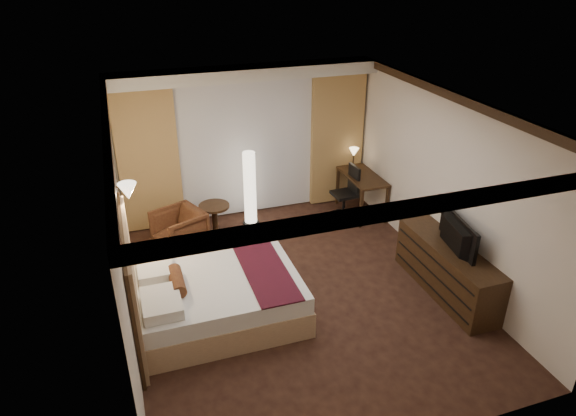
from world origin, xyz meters
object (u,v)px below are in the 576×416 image
object	(u,v)px
office_chair	(344,192)
side_table	(215,220)
floor_lamp	(250,189)
desk	(361,194)
bed	(220,297)
armchair	(179,228)
dresser	(447,269)
television	(452,228)

from	to	relation	value
office_chair	side_table	bearing A→B (deg)	174.29
floor_lamp	desk	size ratio (longest dim) A/B	1.22
bed	office_chair	distance (m)	3.45
armchair	side_table	world-z (taller)	armchair
floor_lamp	desk	distance (m)	2.08
armchair	desk	xyz separation A→B (m)	(3.35, 0.21, 0.01)
desk	side_table	bearing A→B (deg)	179.25
desk	dresser	size ratio (longest dim) A/B	0.59
bed	floor_lamp	xyz separation A→B (m)	(1.06, 2.39, 0.38)
side_table	desk	bearing A→B (deg)	-0.75
dresser	office_chair	bearing A→B (deg)	99.26
office_chair	dresser	world-z (taller)	office_chair
armchair	television	world-z (taller)	television
bed	television	world-z (taller)	television
television	armchair	bearing A→B (deg)	63.88
armchair	floor_lamp	size ratio (longest dim) A/B	0.53
side_table	dresser	size ratio (longest dim) A/B	0.30
dresser	television	world-z (taller)	television
bed	armchair	size ratio (longest dim) A/B	2.85
desk	television	size ratio (longest dim) A/B	1.11
side_table	bed	bearing A→B (deg)	-99.87
armchair	floor_lamp	distance (m)	1.42
bed	armchair	world-z (taller)	armchair
desk	dresser	distance (m)	2.62
floor_lamp	dresser	world-z (taller)	floor_lamp
armchair	office_chair	xyz separation A→B (m)	(2.98, 0.16, 0.13)
office_chair	bed	bearing A→B (deg)	-146.05
armchair	office_chair	world-z (taller)	office_chair
floor_lamp	office_chair	distance (m)	1.71
side_table	television	bearing A→B (deg)	-44.16
bed	armchair	xyz separation A→B (m)	(-0.25, 1.94, 0.06)
floor_lamp	dresser	distance (m)	3.56
armchair	television	distance (m)	4.20
floor_lamp	office_chair	bearing A→B (deg)	-9.84
office_chair	desk	bearing A→B (deg)	4.08
floor_lamp	dresser	size ratio (longest dim) A/B	0.72
side_table	floor_lamp	world-z (taller)	floor_lamp
bed	side_table	world-z (taller)	bed
armchair	dresser	distance (m)	4.17
side_table	floor_lamp	distance (m)	0.81
armchair	desk	bearing A→B (deg)	71.22
armchair	floor_lamp	bearing A→B (deg)	86.51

